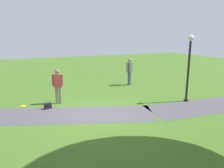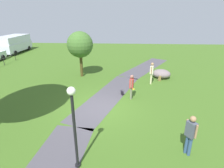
# 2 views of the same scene
# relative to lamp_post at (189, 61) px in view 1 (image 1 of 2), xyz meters

# --- Properties ---
(ground_plane) EXTENTS (48.00, 48.00, 0.00)m
(ground_plane) POSITION_rel_lamp_post_xyz_m (4.46, -0.33, -1.98)
(ground_plane) COLOR #3D611F
(footpath_segment_mid) EXTENTS (8.17, 4.53, 0.01)m
(footpath_segment_mid) POSITION_rel_lamp_post_xyz_m (6.19, -0.68, -1.98)
(footpath_segment_mid) COLOR #48454C
(footpath_segment_mid) RESTS_ON ground
(lamp_post) EXTENTS (0.28, 0.28, 3.18)m
(lamp_post) POSITION_rel_lamp_post_xyz_m (0.00, 0.00, 0.00)
(lamp_post) COLOR black
(lamp_post) RESTS_ON ground
(woman_with_handbag) EXTENTS (0.51, 0.30, 1.65)m
(woman_with_handbag) POSITION_rel_lamp_post_xyz_m (5.77, -2.19, -1.03)
(woman_with_handbag) COLOR slate
(woman_with_handbag) RESTS_ON ground
(man_near_boulder) EXTENTS (0.45, 0.40, 1.74)m
(man_near_boulder) POSITION_rel_lamp_post_xyz_m (0.88, -4.22, -0.97)
(man_near_boulder) COLOR #314D75
(man_near_boulder) RESTS_ON ground
(handbag_on_grass) EXTENTS (0.34, 0.34, 0.31)m
(handbag_on_grass) POSITION_rel_lamp_post_xyz_m (6.36, -1.61, -1.84)
(handbag_on_grass) COLOR black
(handbag_on_grass) RESTS_ON ground
(frisbee_on_grass) EXTENTS (0.24, 0.24, 0.02)m
(frisbee_on_grass) POSITION_rel_lamp_post_xyz_m (7.36, -2.41, -1.97)
(frisbee_on_grass) COLOR gold
(frisbee_on_grass) RESTS_ON ground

